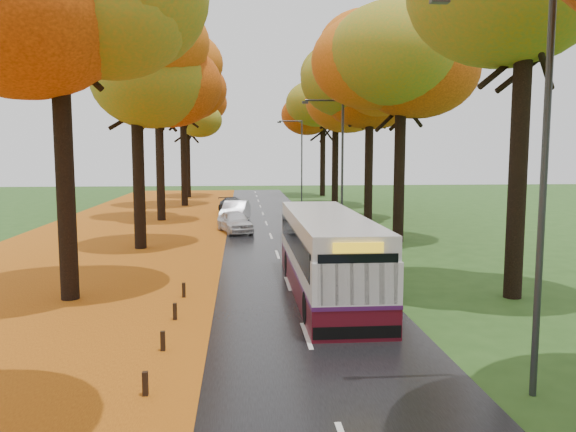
{
  "coord_description": "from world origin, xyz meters",
  "views": [
    {
      "loc": [
        -1.72,
        -2.54,
        4.96
      ],
      "look_at": [
        0.0,
        17.95,
        2.6
      ],
      "focal_mm": 35.0,
      "sensor_mm": 36.0,
      "label": 1
    }
  ],
  "objects": [
    {
      "name": "road",
      "position": [
        0.0,
        25.0,
        0.02
      ],
      "size": [
        6.5,
        90.0,
        0.04
      ],
      "primitive_type": "cube",
      "color": "black",
      "rests_on": "ground"
    },
    {
      "name": "centre_line",
      "position": [
        0.0,
        25.0,
        0.04
      ],
      "size": [
        0.12,
        90.0,
        0.01
      ],
      "primitive_type": "cube",
      "color": "silver",
      "rests_on": "road"
    },
    {
      "name": "leaf_verge",
      "position": [
        -9.0,
        25.0,
        0.01
      ],
      "size": [
        12.0,
        90.0,
        0.02
      ],
      "primitive_type": "cube",
      "color": "#7F370B",
      "rests_on": "ground"
    },
    {
      "name": "leaf_drift",
      "position": [
        -3.05,
        25.0,
        0.04
      ],
      "size": [
        0.9,
        90.0,
        0.01
      ],
      "primitive_type": "cube",
      "color": "#C46B14",
      "rests_on": "road"
    },
    {
      "name": "trees_left",
      "position": [
        -7.18,
        27.06,
        9.53
      ],
      "size": [
        9.2,
        74.0,
        13.88
      ],
      "color": "black",
      "rests_on": "ground"
    },
    {
      "name": "trees_right",
      "position": [
        7.19,
        26.91,
        9.69
      ],
      "size": [
        9.3,
        74.2,
        13.96
      ],
      "color": "black",
      "rests_on": "ground"
    },
    {
      "name": "streetlamp_near",
      "position": [
        3.95,
        8.0,
        4.71
      ],
      "size": [
        2.45,
        0.18,
        8.0
      ],
      "color": "#333538",
      "rests_on": "ground"
    },
    {
      "name": "streetlamp_mid",
      "position": [
        3.95,
        30.0,
        4.71
      ],
      "size": [
        2.45,
        0.18,
        8.0
      ],
      "color": "#333538",
      "rests_on": "ground"
    },
    {
      "name": "streetlamp_far",
      "position": [
        3.95,
        52.0,
        4.71
      ],
      "size": [
        2.45,
        0.18,
        8.0
      ],
      "color": "#333538",
      "rests_on": "ground"
    },
    {
      "name": "bus",
      "position": [
        1.24,
        16.53,
        1.48
      ],
      "size": [
        2.41,
        10.48,
        2.76
      ],
      "rotation": [
        0.0,
        0.0,
        0.0
      ],
      "color": "#490B15",
      "rests_on": "road"
    },
    {
      "name": "car_white",
      "position": [
        -2.11,
        31.7,
        0.71
      ],
      "size": [
        2.56,
        4.21,
        1.34
      ],
      "primitive_type": "imported",
      "rotation": [
        0.0,
        0.0,
        0.27
      ],
      "color": "silver",
      "rests_on": "road"
    },
    {
      "name": "car_silver",
      "position": [
        -2.12,
        36.7,
        0.79
      ],
      "size": [
        2.22,
        4.74,
        1.5
      ],
      "primitive_type": "imported",
      "rotation": [
        0.0,
        0.0,
        -0.14
      ],
      "color": "#9A9DA2",
      "rests_on": "road"
    },
    {
      "name": "car_dark",
      "position": [
        -2.35,
        41.7,
        0.67
      ],
      "size": [
        2.77,
        4.62,
        1.25
      ],
      "primitive_type": "imported",
      "rotation": [
        0.0,
        0.0,
        0.25
      ],
      "color": "black",
      "rests_on": "road"
    }
  ]
}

